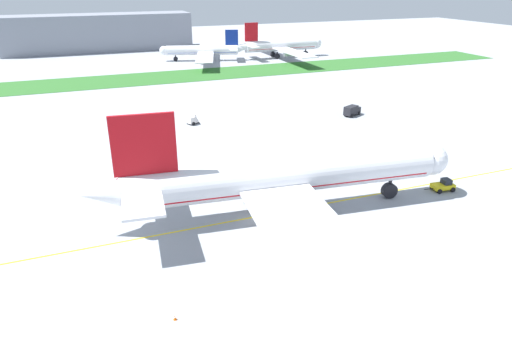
{
  "coord_description": "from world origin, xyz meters",
  "views": [
    {
      "loc": [
        -22.9,
        -59.32,
        35.37
      ],
      "look_at": [
        4.08,
        10.02,
        3.9
      ],
      "focal_mm": 32.26,
      "sensor_mm": 36.0,
      "label": 1
    }
  ],
  "objects_px": {
    "service_truck_fuel_bowser": "(197,117)",
    "parked_airliner_far_right": "(279,46)",
    "airliner_foreground": "(279,178)",
    "pushback_tug": "(443,185)",
    "ground_crew_wingwalker_port": "(245,198)",
    "service_truck_baggage_loader": "(352,110)",
    "traffic_cone_near_nose": "(175,318)",
    "parked_airliner_far_centre": "(204,50)"
  },
  "relations": [
    {
      "from": "airliner_foreground",
      "to": "pushback_tug",
      "type": "bearing_deg",
      "value": -5.92
    },
    {
      "from": "ground_crew_wingwalker_port",
      "to": "service_truck_fuel_bowser",
      "type": "xyz_separation_m",
      "value": [
        4.3,
        48.37,
        0.59
      ]
    },
    {
      "from": "service_truck_baggage_loader",
      "to": "service_truck_fuel_bowser",
      "type": "distance_m",
      "value": 42.37
    },
    {
      "from": "airliner_foreground",
      "to": "parked_airliner_far_right",
      "type": "height_order",
      "value": "airliner_foreground"
    },
    {
      "from": "pushback_tug",
      "to": "service_truck_baggage_loader",
      "type": "xyz_separation_m",
      "value": [
        10.79,
        47.36,
        0.52
      ]
    },
    {
      "from": "airliner_foreground",
      "to": "parked_airliner_far_right",
      "type": "bearing_deg",
      "value": 66.04
    },
    {
      "from": "airliner_foreground",
      "to": "parked_airliner_far_right",
      "type": "relative_size",
      "value": 1.43
    },
    {
      "from": "airliner_foreground",
      "to": "traffic_cone_near_nose",
      "type": "distance_m",
      "value": 29.14
    },
    {
      "from": "pushback_tug",
      "to": "parked_airliner_far_centre",
      "type": "bearing_deg",
      "value": 91.32
    },
    {
      "from": "airliner_foreground",
      "to": "traffic_cone_near_nose",
      "type": "bearing_deg",
      "value": -137.67
    },
    {
      "from": "traffic_cone_near_nose",
      "to": "parked_airliner_far_right",
      "type": "xyz_separation_m",
      "value": [
        83.85,
        160.43,
        5.23
      ]
    },
    {
      "from": "service_truck_baggage_loader",
      "to": "parked_airliner_far_right",
      "type": "height_order",
      "value": "parked_airliner_far_right"
    },
    {
      "from": "traffic_cone_near_nose",
      "to": "ground_crew_wingwalker_port",
      "type": "bearing_deg",
      "value": 54.66
    },
    {
      "from": "service_truck_fuel_bowser",
      "to": "parked_airliner_far_centre",
      "type": "xyz_separation_m",
      "value": [
        27.19,
        92.72,
        2.91
      ]
    },
    {
      "from": "traffic_cone_near_nose",
      "to": "service_truck_fuel_bowser",
      "type": "xyz_separation_m",
      "value": [
        21.29,
        72.33,
        1.38
      ]
    },
    {
      "from": "service_truck_fuel_bowser",
      "to": "parked_airliner_far_right",
      "type": "relative_size",
      "value": 0.09
    },
    {
      "from": "airliner_foreground",
      "to": "parked_airliner_far_centre",
      "type": "relative_size",
      "value": 1.59
    },
    {
      "from": "pushback_tug",
      "to": "parked_airliner_far_centre",
      "type": "height_order",
      "value": "parked_airliner_far_centre"
    },
    {
      "from": "parked_airliner_far_right",
      "to": "pushback_tug",
      "type": "bearing_deg",
      "value": -102.47
    },
    {
      "from": "service_truck_fuel_bowser",
      "to": "parked_airliner_far_centre",
      "type": "height_order",
      "value": "parked_airliner_far_centre"
    },
    {
      "from": "airliner_foreground",
      "to": "pushback_tug",
      "type": "distance_m",
      "value": 31.39
    },
    {
      "from": "service_truck_baggage_loader",
      "to": "service_truck_fuel_bowser",
      "type": "xyz_separation_m",
      "value": [
        -41.41,
        8.94,
        0.17
      ]
    },
    {
      "from": "pushback_tug",
      "to": "parked_airliner_far_centre",
      "type": "relative_size",
      "value": 0.09
    },
    {
      "from": "airliner_foreground",
      "to": "service_truck_fuel_bowser",
      "type": "xyz_separation_m",
      "value": [
        0.18,
        53.1,
        -4.44
      ]
    },
    {
      "from": "service_truck_baggage_loader",
      "to": "parked_airliner_far_centre",
      "type": "height_order",
      "value": "parked_airliner_far_centre"
    },
    {
      "from": "airliner_foreground",
      "to": "parked_airliner_far_centre",
      "type": "height_order",
      "value": "airliner_foreground"
    },
    {
      "from": "traffic_cone_near_nose",
      "to": "parked_airliner_far_centre",
      "type": "relative_size",
      "value": 0.01
    },
    {
      "from": "service_truck_fuel_bowser",
      "to": "parked_airliner_far_centre",
      "type": "relative_size",
      "value": 0.1
    },
    {
      "from": "ground_crew_wingwalker_port",
      "to": "traffic_cone_near_nose",
      "type": "height_order",
      "value": "ground_crew_wingwalker_port"
    },
    {
      "from": "ground_crew_wingwalker_port",
      "to": "traffic_cone_near_nose",
      "type": "xyz_separation_m",
      "value": [
        -17.0,
        -23.97,
        -0.79
      ]
    },
    {
      "from": "pushback_tug",
      "to": "service_truck_fuel_bowser",
      "type": "relative_size",
      "value": 0.94
    },
    {
      "from": "service_truck_fuel_bowser",
      "to": "parked_airliner_far_right",
      "type": "distance_m",
      "value": 108.11
    },
    {
      "from": "ground_crew_wingwalker_port",
      "to": "parked_airliner_far_right",
      "type": "bearing_deg",
      "value": 63.9
    },
    {
      "from": "parked_airliner_far_centre",
      "to": "parked_airliner_far_right",
      "type": "height_order",
      "value": "parked_airliner_far_right"
    },
    {
      "from": "service_truck_baggage_loader",
      "to": "parked_airliner_far_centre",
      "type": "xyz_separation_m",
      "value": [
        -14.22,
        101.66,
        3.08
      ]
    },
    {
      "from": "parked_airliner_far_right",
      "to": "service_truck_baggage_loader",
      "type": "bearing_deg",
      "value": -102.29
    },
    {
      "from": "pushback_tug",
      "to": "service_truck_fuel_bowser",
      "type": "bearing_deg",
      "value": 118.54
    },
    {
      "from": "ground_crew_wingwalker_port",
      "to": "service_truck_fuel_bowser",
      "type": "distance_m",
      "value": 48.56
    },
    {
      "from": "parked_airliner_far_right",
      "to": "airliner_foreground",
      "type": "bearing_deg",
      "value": -113.96
    },
    {
      "from": "service_truck_baggage_loader",
      "to": "parked_airliner_far_right",
      "type": "relative_size",
      "value": 0.09
    },
    {
      "from": "pushback_tug",
      "to": "parked_airliner_far_right",
      "type": "xyz_separation_m",
      "value": [
        31.93,
        144.39,
        4.54
      ]
    },
    {
      "from": "service_truck_baggage_loader",
      "to": "traffic_cone_near_nose",
      "type": "bearing_deg",
      "value": -134.69
    }
  ]
}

